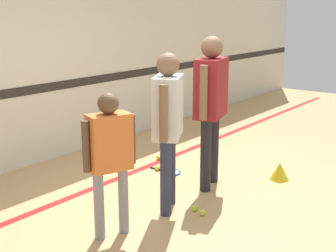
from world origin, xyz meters
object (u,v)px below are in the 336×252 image
(person_student_right, at_px, (211,96))
(tennis_ball_near_instructor, at_px, (194,208))
(person_instructor, at_px, (168,115))
(person_student_left, at_px, (110,150))
(tennis_ball_by_spare_racket, at_px, (157,168))
(racket_spare_on_floor, at_px, (169,172))
(tennis_ball_stray_left, at_px, (158,158))
(tennis_ball_stray_right, at_px, (202,213))
(training_cone, at_px, (280,171))

(person_student_right, xyz_separation_m, tennis_ball_near_instructor, (-0.71, -0.28, -1.06))
(person_instructor, bearing_deg, person_student_left, 147.70)
(person_student_right, distance_m, tennis_ball_by_spare_racket, 1.35)
(person_student_right, relative_size, racket_spare_on_floor, 3.79)
(person_student_right, relative_size, tennis_ball_stray_left, 26.90)
(tennis_ball_by_spare_racket, bearing_deg, person_student_left, -154.34)
(person_student_left, xyz_separation_m, tennis_ball_stray_right, (0.87, -0.44, -0.81))
(person_student_right, bearing_deg, training_cone, 124.98)
(racket_spare_on_floor, distance_m, tennis_ball_stray_right, 1.34)
(person_student_right, height_order, tennis_ball_stray_right, person_student_right)
(tennis_ball_near_instructor, bearing_deg, racket_spare_on_floor, 50.06)
(tennis_ball_by_spare_racket, xyz_separation_m, tennis_ball_stray_left, (0.36, 0.27, 0.00))
(racket_spare_on_floor, bearing_deg, person_instructor, 124.89)
(person_student_left, height_order, tennis_ball_stray_left, person_student_left)
(person_student_right, bearing_deg, person_instructor, -15.07)
(person_student_right, distance_m, tennis_ball_stray_left, 1.59)
(tennis_ball_by_spare_racket, height_order, tennis_ball_stray_left, same)
(tennis_ball_near_instructor, relative_size, tennis_ball_by_spare_racket, 1.00)
(person_student_left, xyz_separation_m, tennis_ball_by_spare_racket, (1.66, 0.80, -0.81))
(tennis_ball_stray_right, bearing_deg, person_instructor, 101.08)
(person_student_left, relative_size, training_cone, 5.59)
(tennis_ball_near_instructor, bearing_deg, training_cone, -11.90)
(person_student_left, relative_size, racket_spare_on_floor, 2.89)
(person_instructor, height_order, person_student_right, person_student_right)
(racket_spare_on_floor, bearing_deg, tennis_ball_stray_right, 140.23)
(person_student_left, bearing_deg, tennis_ball_stray_left, 48.63)
(tennis_ball_by_spare_racket, bearing_deg, tennis_ball_stray_left, 37.13)
(person_student_left, distance_m, person_student_right, 1.64)
(person_student_left, distance_m, tennis_ball_stray_right, 1.26)
(person_instructor, height_order, training_cone, person_instructor)
(tennis_ball_by_spare_racket, relative_size, tennis_ball_stray_right, 1.00)
(person_student_right, relative_size, tennis_ball_by_spare_racket, 26.90)
(tennis_ball_by_spare_racket, relative_size, tennis_ball_stray_left, 1.00)
(training_cone, bearing_deg, person_instructor, 160.02)
(tennis_ball_near_instructor, distance_m, tennis_ball_stray_left, 1.77)
(training_cone, bearing_deg, tennis_ball_near_instructor, 168.10)
(tennis_ball_near_instructor, height_order, tennis_ball_stray_right, same)
(tennis_ball_near_instructor, bearing_deg, tennis_ball_stray_right, -108.19)
(tennis_ball_near_instructor, height_order, tennis_ball_stray_left, same)
(racket_spare_on_floor, distance_m, tennis_ball_stray_left, 0.56)
(tennis_ball_stray_left, bearing_deg, training_cone, -79.40)
(racket_spare_on_floor, height_order, tennis_ball_by_spare_racket, tennis_ball_by_spare_racket)
(person_student_right, distance_m, training_cone, 1.35)
(racket_spare_on_floor, relative_size, training_cone, 1.93)
(person_instructor, distance_m, person_student_right, 0.83)
(racket_spare_on_floor, relative_size, tennis_ball_stray_right, 7.10)
(racket_spare_on_floor, relative_size, tennis_ball_by_spare_racket, 7.10)
(tennis_ball_stray_left, distance_m, training_cone, 1.71)
(tennis_ball_stray_right, bearing_deg, racket_spare_on_floor, 52.15)
(person_instructor, bearing_deg, training_cone, -48.68)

